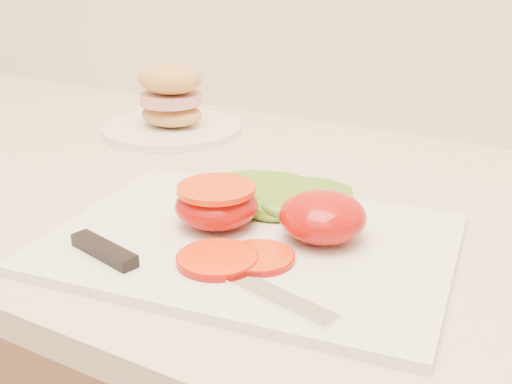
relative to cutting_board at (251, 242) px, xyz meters
The scene contains 9 objects.
cutting_board is the anchor object (origin of this frame).
tomato_half_dome 0.07m from the cutting_board, 29.04° to the left, with size 0.09×0.09×0.05m, color #B20D02.
tomato_half_cut 0.05m from the cutting_board, 168.84° to the left, with size 0.09×0.09×0.04m.
tomato_slice_0 0.06m from the cutting_board, 90.73° to the right, with size 0.07×0.07×0.01m, color #FD4E10.
tomato_slice_1 0.05m from the cutting_board, 50.64° to the right, with size 0.06×0.06×0.01m, color #FD4E10.
lettuce_leaf_0 0.08m from the cutting_board, 109.41° to the left, with size 0.14×0.09×0.03m, color #569627.
lettuce_leaf_1 0.09m from the cutting_board, 77.55° to the left, with size 0.11×0.08×0.02m, color #569627.
knife 0.10m from the cutting_board, 114.12° to the right, with size 0.27×0.07×0.01m.
sandwich_plate 0.41m from the cutting_board, 137.56° to the left, with size 0.21×0.21×0.11m.
Camera 1 is at (-0.02, 1.06, 1.22)m, focal length 45.00 mm.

